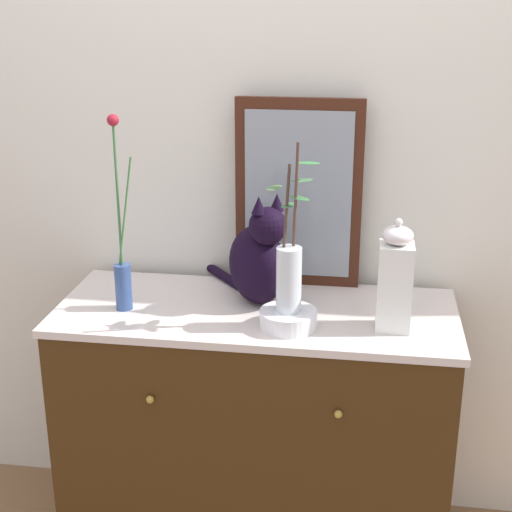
% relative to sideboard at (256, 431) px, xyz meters
% --- Properties ---
extents(wall_back, '(4.40, 0.08, 2.60)m').
position_rel_sideboard_xyz_m(wall_back, '(0.00, 0.34, 0.85)').
color(wall_back, silver).
rests_on(wall_back, ground_plane).
extents(sideboard, '(1.28, 0.55, 0.91)m').
position_rel_sideboard_xyz_m(sideboard, '(0.00, 0.00, 0.00)').
color(sideboard, '#3D240D').
rests_on(sideboard, ground_plane).
extents(mirror_leaning, '(0.42, 0.03, 0.64)m').
position_rel_sideboard_xyz_m(mirror_leaning, '(0.11, 0.24, 0.77)').
color(mirror_leaning, '#411D10').
rests_on(mirror_leaning, sideboard).
extents(cat_sitting, '(0.36, 0.40, 0.38)m').
position_rel_sideboard_xyz_m(cat_sitting, '(-0.00, 0.05, 0.60)').
color(cat_sitting, black).
rests_on(cat_sitting, sideboard).
extents(vase_slim_green, '(0.08, 0.05, 0.62)m').
position_rel_sideboard_xyz_m(vase_slim_green, '(-0.42, -0.06, 0.60)').
color(vase_slim_green, '#314B83').
rests_on(vase_slim_green, sideboard).
extents(bowl_porcelain, '(0.17, 0.17, 0.05)m').
position_rel_sideboard_xyz_m(bowl_porcelain, '(0.12, -0.12, 0.48)').
color(bowl_porcelain, white).
rests_on(bowl_porcelain, sideboard).
extents(vase_glass_clear, '(0.16, 0.11, 0.52)m').
position_rel_sideboard_xyz_m(vase_glass_clear, '(0.12, -0.12, 0.63)').
color(vase_glass_clear, silver).
rests_on(vase_glass_clear, bowl_porcelain).
extents(jar_lidded_porcelain, '(0.10, 0.10, 0.35)m').
position_rel_sideboard_xyz_m(jar_lidded_porcelain, '(0.43, -0.08, 0.61)').
color(jar_lidded_porcelain, white).
rests_on(jar_lidded_porcelain, sideboard).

